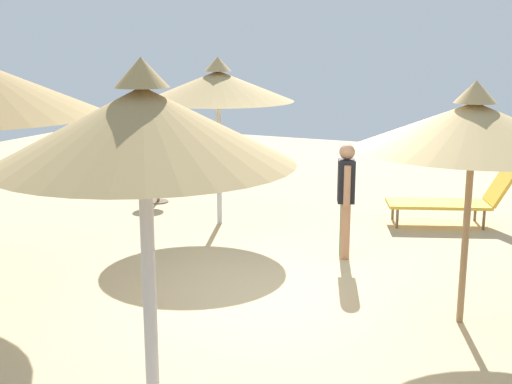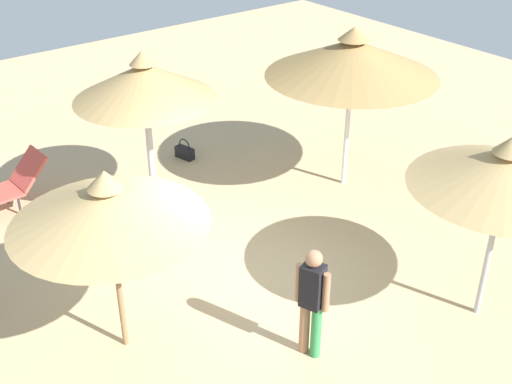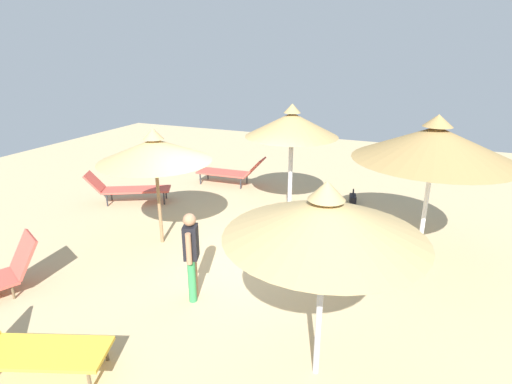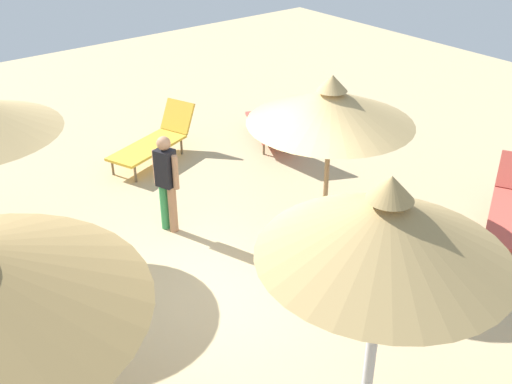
% 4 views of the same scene
% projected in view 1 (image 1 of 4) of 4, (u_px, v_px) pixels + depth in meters
% --- Properties ---
extents(ground, '(24.00, 24.00, 0.10)m').
position_uv_depth(ground, '(290.00, 304.00, 7.67)').
color(ground, tan).
extents(parasol_umbrella_center, '(2.32, 2.32, 2.51)m').
position_uv_depth(parasol_umbrella_center, '(474.00, 126.00, 6.61)').
color(parasol_umbrella_center, olive).
rests_on(parasol_umbrella_center, ground).
extents(parasol_umbrella_far_right, '(2.28, 2.28, 2.77)m').
position_uv_depth(parasol_umbrella_far_right, '(143.00, 126.00, 4.96)').
color(parasol_umbrella_far_right, '#B2B2B7').
rests_on(parasol_umbrella_far_right, ground).
extents(parasol_umbrella_edge, '(2.35, 2.35, 2.63)m').
position_uv_depth(parasol_umbrella_edge, '(218.00, 86.00, 10.34)').
color(parasol_umbrella_edge, '#B2B2B7').
rests_on(parasol_umbrella_edge, ground).
extents(lounge_chair_front, '(1.25, 1.99, 0.91)m').
position_uv_depth(lounge_chair_front, '(454.00, 200.00, 10.65)').
color(lounge_chair_front, gold).
rests_on(lounge_chair_front, ground).
extents(person_standing_near_right, '(0.43, 0.30, 1.55)m').
position_uv_depth(person_standing_near_right, '(346.00, 195.00, 8.97)').
color(person_standing_near_right, '#338C4C').
rests_on(person_standing_near_right, ground).
extents(side_table_round, '(0.53, 0.53, 0.64)m').
position_uv_depth(side_table_round, '(158.00, 179.00, 12.13)').
color(side_table_round, brown).
rests_on(side_table_round, ground).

